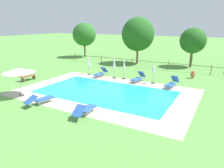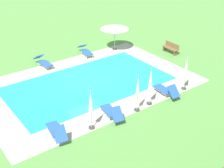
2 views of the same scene
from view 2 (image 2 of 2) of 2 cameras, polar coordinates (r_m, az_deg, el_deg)
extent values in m
plane|color=#599342|center=(20.74, -4.38, 0.08)|extent=(160.00, 160.00, 0.00)
cube|color=#B2A893|center=(20.74, -4.38, 0.09)|extent=(14.04, 9.19, 0.01)
cube|color=#23A8C1|center=(20.74, -4.38, 0.10)|extent=(10.82, 5.98, 0.01)
cube|color=#C0B59F|center=(18.50, 0.81, -3.54)|extent=(11.30, 0.24, 0.01)
cube|color=#C0B59F|center=(23.17, -8.52, 3.02)|extent=(11.30, 0.24, 0.01)
cube|color=#C0B59F|center=(18.84, -18.75, -4.60)|extent=(0.24, 5.98, 0.01)
cube|color=#C0B59F|center=(23.80, 6.94, 3.82)|extent=(0.24, 5.98, 0.01)
cube|color=#2856A8|center=(19.61, 9.48, -0.96)|extent=(0.70, 1.34, 0.07)
cube|color=#2856A8|center=(18.87, 11.41, -1.36)|extent=(0.65, 0.69, 0.64)
cube|color=silver|center=(19.64, 9.47, -1.10)|extent=(0.67, 1.31, 0.04)
cylinder|color=silver|center=(19.91, 7.86, -0.94)|extent=(0.04, 0.04, 0.28)
cylinder|color=silver|center=(20.20, 8.98, -0.56)|extent=(0.04, 0.04, 0.28)
cylinder|color=silver|center=(19.19, 9.93, -2.29)|extent=(0.04, 0.04, 0.28)
cylinder|color=silver|center=(19.50, 11.06, -1.88)|extent=(0.04, 0.04, 0.28)
cube|color=#2856A8|center=(24.96, -4.72, 5.89)|extent=(0.83, 1.39, 0.07)
cube|color=#2856A8|center=(25.78, -5.58, 7.07)|extent=(0.73, 0.87, 0.46)
cube|color=silver|center=(24.98, -4.71, 5.78)|extent=(0.79, 1.36, 0.04)
cylinder|color=silver|center=(24.64, -3.67, 5.18)|extent=(0.04, 0.04, 0.28)
cylinder|color=silver|center=(24.47, -4.78, 4.97)|extent=(0.04, 0.04, 0.28)
cylinder|color=silver|center=(25.59, -4.63, 6.05)|extent=(0.04, 0.04, 0.28)
cylinder|color=silver|center=(25.43, -5.70, 5.85)|extent=(0.04, 0.04, 0.28)
cube|color=#2856A8|center=(17.24, -0.51, -4.94)|extent=(0.81, 1.38, 0.07)
cube|color=#2856A8|center=(16.38, 0.93, -5.63)|extent=(0.70, 0.71, 0.66)
cube|color=silver|center=(17.27, -0.51, -5.09)|extent=(0.78, 1.35, 0.04)
cylinder|color=silver|center=(17.67, -2.05, -4.74)|extent=(0.04, 0.04, 0.28)
cylinder|color=silver|center=(17.85, -0.56, -4.34)|extent=(0.04, 0.04, 0.28)
cylinder|color=silver|center=(16.84, -0.46, -6.57)|extent=(0.04, 0.04, 0.28)
cylinder|color=silver|center=(17.03, 1.09, -6.13)|extent=(0.04, 0.04, 0.28)
cube|color=#2856A8|center=(23.38, -12.30, 3.73)|extent=(0.70, 1.34, 0.07)
cube|color=#2856A8|center=(24.12, -13.54, 4.95)|extent=(0.65, 0.79, 0.52)
cube|color=silver|center=(23.41, -12.28, 3.61)|extent=(0.67, 1.31, 0.04)
cylinder|color=silver|center=(23.12, -11.03, 3.09)|extent=(0.04, 0.04, 0.28)
cylinder|color=silver|center=(22.90, -12.12, 2.73)|extent=(0.04, 0.04, 0.28)
cylinder|color=silver|center=(24.01, -12.39, 3.92)|extent=(0.04, 0.04, 0.28)
cylinder|color=silver|center=(23.80, -13.45, 3.58)|extent=(0.04, 0.04, 0.28)
cube|color=#2856A8|center=(16.09, -10.61, -8.21)|extent=(0.80, 1.38, 0.07)
cube|color=#2856A8|center=(15.19, -9.64, -9.13)|extent=(0.69, 0.70, 0.68)
cube|color=silver|center=(16.13, -10.59, -8.36)|extent=(0.77, 1.35, 0.04)
cylinder|color=silver|center=(16.59, -11.99, -7.88)|extent=(0.04, 0.04, 0.28)
cylinder|color=silver|center=(16.68, -10.30, -7.46)|extent=(0.04, 0.04, 0.28)
cylinder|color=silver|center=(15.72, -10.83, -10.03)|extent=(0.04, 0.04, 0.28)
cylinder|color=silver|center=(15.82, -9.05, -9.56)|extent=(0.04, 0.04, 0.28)
cylinder|color=#383838|center=(26.29, 0.48, 6.52)|extent=(0.36, 0.36, 0.08)
cylinder|color=#B2B5B7|center=(25.93, 0.49, 8.64)|extent=(0.04, 0.04, 2.14)
cone|color=white|center=(25.64, 0.50, 10.59)|extent=(2.37, 2.37, 0.33)
sphere|color=white|center=(25.58, 0.50, 10.96)|extent=(0.06, 0.06, 0.06)
cylinder|color=#383838|center=(20.54, 13.21, -0.81)|extent=(0.32, 0.32, 0.08)
cylinder|color=#B2B5B7|center=(20.33, 13.35, 0.30)|extent=(0.04, 0.04, 0.98)
cone|color=white|center=(19.84, 13.71, 3.21)|extent=(0.30, 0.30, 1.29)
sphere|color=white|center=(19.58, 13.92, 4.98)|extent=(0.05, 0.05, 0.05)
cylinder|color=#383838|center=(17.86, 4.64, -4.80)|extent=(0.32, 0.32, 0.08)
cylinder|color=#B2B5B7|center=(17.62, 4.70, -3.53)|extent=(0.04, 0.04, 1.01)
cone|color=white|center=(17.05, 4.85, -0.27)|extent=(0.24, 0.24, 1.27)
sphere|color=white|center=(16.75, 4.94, 1.70)|extent=(0.05, 0.05, 0.05)
cylinder|color=#383838|center=(18.53, 6.94, -3.60)|extent=(0.32, 0.32, 0.08)
cylinder|color=#B2B5B7|center=(18.28, 7.02, -2.30)|extent=(0.04, 0.04, 1.06)
cone|color=white|center=(17.72, 7.24, 0.98)|extent=(0.28, 0.28, 1.29)
sphere|color=white|center=(17.43, 7.37, 2.93)|extent=(0.05, 0.05, 0.05)
cylinder|color=#383838|center=(16.42, -3.80, -8.08)|extent=(0.32, 0.32, 0.08)
cylinder|color=#B2B5B7|center=(16.13, -3.86, -6.64)|extent=(0.04, 0.04, 1.08)
cone|color=white|center=(15.51, -3.99, -3.20)|extent=(0.26, 0.26, 1.18)
sphere|color=white|center=(15.21, -4.07, -1.23)|extent=(0.05, 0.05, 0.05)
cube|color=brown|center=(25.85, 10.79, 6.58)|extent=(0.48, 1.51, 0.06)
cube|color=brown|center=(25.91, 11.15, 7.14)|extent=(0.09, 1.50, 0.40)
cube|color=brown|center=(25.53, 11.75, 5.64)|extent=(0.40, 0.07, 0.41)
cube|color=brown|center=(26.35, 9.77, 6.54)|extent=(0.40, 0.07, 0.41)
camera|label=1|loc=(29.84, -34.94, 14.92)|focal=33.64mm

